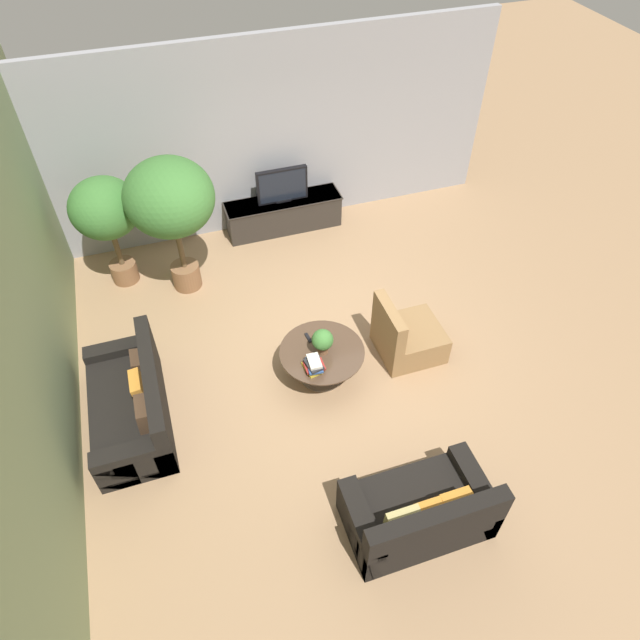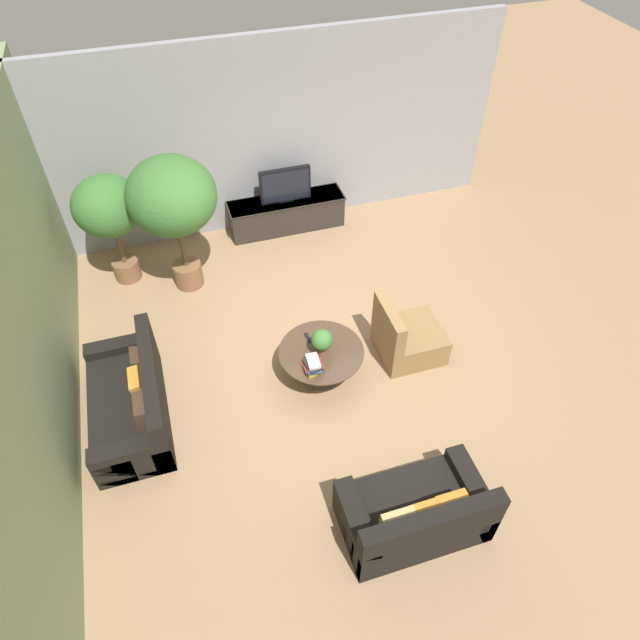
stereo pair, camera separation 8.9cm
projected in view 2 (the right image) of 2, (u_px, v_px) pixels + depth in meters
ground_plane at (332, 356)px, 7.54m from camera, size 24.00×24.00×0.00m
back_wall_stone at (267, 137)px, 8.65m from camera, size 7.40×0.12×3.00m
side_wall_left at (31, 319)px, 5.93m from camera, size 0.12×7.40×3.00m
media_console at (287, 213)px, 9.34m from camera, size 1.89×0.50×0.54m
television at (285, 185)px, 8.96m from camera, size 0.82×0.13×0.56m
coffee_table at (321, 358)px, 7.11m from camera, size 1.06×1.06×0.45m
couch_by_wall at (132, 403)px, 6.66m from camera, size 0.84×1.74×0.84m
couch_near_entry at (415, 514)px, 5.70m from camera, size 1.44×0.84×0.84m
armchair_wicker at (406, 338)px, 7.40m from camera, size 0.80×0.76×0.86m
potted_palm_tall at (108, 210)px, 7.80m from camera, size 0.95×0.95×1.70m
potted_palm_corner at (172, 200)px, 7.50m from camera, size 1.19×1.19×2.06m
potted_plant_tabletop at (322, 341)px, 6.86m from camera, size 0.26×0.26×0.34m
book_stack at (313, 365)px, 6.76m from camera, size 0.24×0.29×0.16m
remote_black at (308, 337)px, 7.16m from camera, size 0.06×0.16×0.02m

